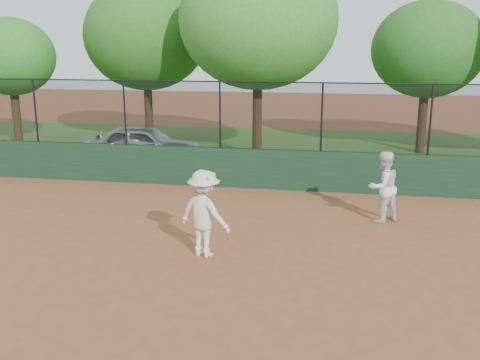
% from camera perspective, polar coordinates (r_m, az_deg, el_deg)
% --- Properties ---
extents(ground, '(80.00, 80.00, 0.00)m').
position_cam_1_polar(ground, '(10.81, -6.35, -8.82)').
color(ground, brown).
rests_on(ground, ground).
extents(back_wall, '(26.00, 0.20, 1.20)m').
position_cam_1_polar(back_wall, '(16.20, -0.37, 1.30)').
color(back_wall, '#1A3922').
rests_on(back_wall, ground).
extents(grass_strip, '(36.00, 12.00, 0.01)m').
position_cam_1_polar(grass_strip, '(22.12, 2.53, 3.19)').
color(grass_strip, '#2A5119').
rests_on(grass_strip, ground).
extents(parked_car, '(4.36, 2.01, 1.45)m').
position_cam_1_polar(parked_car, '(19.51, -10.18, 3.65)').
color(parked_car, silver).
rests_on(parked_car, ground).
extents(player_second, '(1.07, 1.04, 1.74)m').
position_cam_1_polar(player_second, '(13.43, 15.00, -0.70)').
color(player_second, white).
rests_on(player_second, ground).
extents(player_main, '(1.33, 1.05, 1.86)m').
position_cam_1_polar(player_main, '(10.86, -3.82, -3.59)').
color(player_main, beige).
rests_on(player_main, ground).
extents(fence_assembly, '(26.00, 0.06, 2.00)m').
position_cam_1_polar(fence_assembly, '(15.92, -0.48, 7.05)').
color(fence_assembly, black).
rests_on(fence_assembly, back_wall).
extents(tree_0, '(3.66, 3.33, 5.35)m').
position_cam_1_polar(tree_0, '(24.28, -23.28, 11.96)').
color(tree_0, '#4A311A').
rests_on(tree_0, ground).
extents(tree_1, '(5.29, 4.81, 6.88)m').
position_cam_1_polar(tree_1, '(23.82, -10.03, 14.87)').
color(tree_1, '#432D17').
rests_on(tree_1, ground).
extents(tree_2, '(5.81, 5.28, 7.60)m').
position_cam_1_polar(tree_2, '(20.28, 1.93, 16.62)').
color(tree_2, '#442A18').
rests_on(tree_2, ground).
extents(tree_3, '(4.33, 3.93, 5.93)m').
position_cam_1_polar(tree_3, '(22.46, 19.41, 12.98)').
color(tree_3, '#412915').
rests_on(tree_3, ground).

